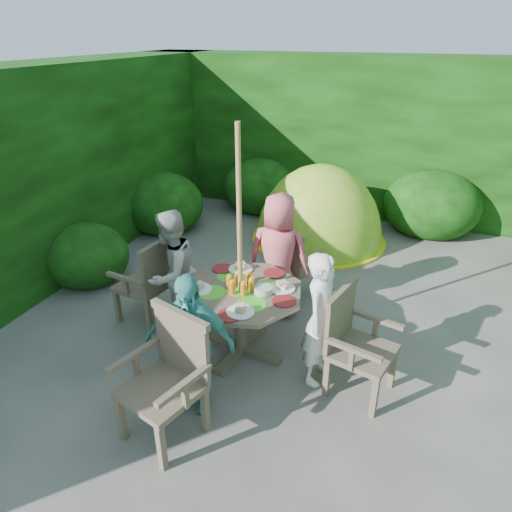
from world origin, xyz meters
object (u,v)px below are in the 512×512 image
(garden_chair_left, at_px, (150,280))
(dome_tent, at_px, (318,240))
(parasol_pole, at_px, (240,250))
(garden_chair_front, at_px, (169,376))
(child_back, at_px, (279,256))
(child_front, at_px, (190,343))
(patio_table, at_px, (241,300))
(garden_chair_back, at_px, (289,264))
(child_right, at_px, (322,319))
(child_left, at_px, (171,273))
(garden_chair_right, at_px, (355,342))

(garden_chair_left, relative_size, dome_tent, 0.41)
(parasol_pole, relative_size, garden_chair_front, 2.27)
(child_back, distance_m, child_front, 1.60)
(patio_table, distance_m, garden_chair_back, 1.11)
(garden_chair_back, height_order, child_right, child_right)
(child_right, height_order, child_left, child_left)
(child_front, bearing_deg, garden_chair_right, 17.27)
(garden_chair_front, relative_size, child_right, 0.78)
(child_front, xyz_separation_m, dome_tent, (0.17, 3.64, -0.62))
(parasol_pole, distance_m, child_front, 0.93)
(parasol_pole, distance_m, garden_chair_front, 1.24)
(garden_chair_right, relative_size, child_right, 0.74)
(child_right, distance_m, child_back, 1.13)
(garden_chair_left, bearing_deg, child_right, 90.37)
(child_right, relative_size, child_left, 0.95)
(child_front, relative_size, dome_tent, 0.54)
(patio_table, xyz_separation_m, parasol_pole, (-0.00, -0.00, 0.52))
(garden_chair_right, distance_m, garden_chair_front, 1.55)
(garden_chair_right, height_order, garden_chair_left, garden_chair_left)
(child_right, bearing_deg, dome_tent, 23.75)
(child_right, xyz_separation_m, child_left, (-1.59, 0.21, 0.03))
(child_back, relative_size, dome_tent, 0.61)
(dome_tent, bearing_deg, child_right, -75.30)
(garden_chair_back, xyz_separation_m, child_front, (-0.24, -1.89, 0.17))
(garden_chair_back, distance_m, child_front, 1.91)
(garden_chair_back, xyz_separation_m, dome_tent, (-0.07, 1.75, -0.45))
(garden_chair_front, bearing_deg, parasol_pole, 99.90)
(parasol_pole, bearing_deg, garden_chair_left, 172.46)
(patio_table, height_order, garden_chair_right, garden_chair_right)
(garden_chair_right, bearing_deg, parasol_pole, 96.56)
(child_right, bearing_deg, child_left, 92.30)
(garden_chair_back, relative_size, dome_tent, 0.37)
(garden_chair_left, relative_size, garden_chair_back, 1.10)
(patio_table, xyz_separation_m, dome_tent, (0.06, 2.84, -0.58))
(garden_chair_front, xyz_separation_m, child_left, (-0.66, 1.19, 0.14))
(garden_chair_front, distance_m, child_back, 1.90)
(child_left, xyz_separation_m, child_front, (0.69, -0.90, -0.04))
(dome_tent, bearing_deg, child_front, -91.85)
(child_left, bearing_deg, garden_chair_left, -92.76)
(child_back, xyz_separation_m, dome_tent, (-0.04, 2.05, -0.69))
(child_front, bearing_deg, garden_chair_back, 71.22)
(garden_chair_back, xyz_separation_m, child_left, (-0.93, -0.99, 0.21))
(parasol_pole, bearing_deg, patio_table, 5.23)
(dome_tent, bearing_deg, child_back, -88.03)
(garden_chair_right, distance_m, garden_chair_back, 1.56)
(parasol_pole, relative_size, garden_chair_back, 2.62)
(child_back, relative_size, child_front, 1.11)
(patio_table, xyz_separation_m, child_front, (-0.11, -0.79, 0.04))
(garden_chair_right, xyz_separation_m, child_front, (-1.20, -0.66, 0.13))
(dome_tent, bearing_deg, parasol_pole, -90.47)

